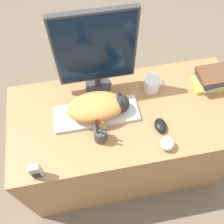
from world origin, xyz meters
name	(u,v)px	position (x,y,z in m)	size (l,w,h in m)	color
ground_plane	(130,200)	(0.00, 0.00, 0.00)	(12.00, 12.00, 0.00)	#6B5B4C
desk	(123,142)	(0.00, 0.31, 0.39)	(1.34, 0.63, 0.77)	#9E7047
keyboard	(96,114)	(-0.17, 0.33, 0.78)	(0.47, 0.17, 0.02)	silver
cat	(99,106)	(-0.15, 0.33, 0.86)	(0.35, 0.19, 0.13)	#D18C47
monitor	(96,52)	(-0.13, 0.53, 1.07)	(0.43, 0.15, 0.54)	#333338
computer_mouse	(161,126)	(0.17, 0.19, 0.79)	(0.06, 0.09, 0.04)	black
coffee_mug	(152,84)	(0.19, 0.46, 0.81)	(0.13, 0.10, 0.09)	silver
pen_cup	(100,134)	(-0.17, 0.18, 0.82)	(0.07, 0.07, 0.21)	#38383D
baseball	(167,144)	(0.16, 0.07, 0.81)	(0.08, 0.08, 0.08)	silver
phone	(36,172)	(-0.50, 0.04, 0.83)	(0.05, 0.03, 0.12)	#99999E
book_stack	(212,79)	(0.54, 0.42, 0.83)	(0.21, 0.16, 0.12)	#CCC14C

